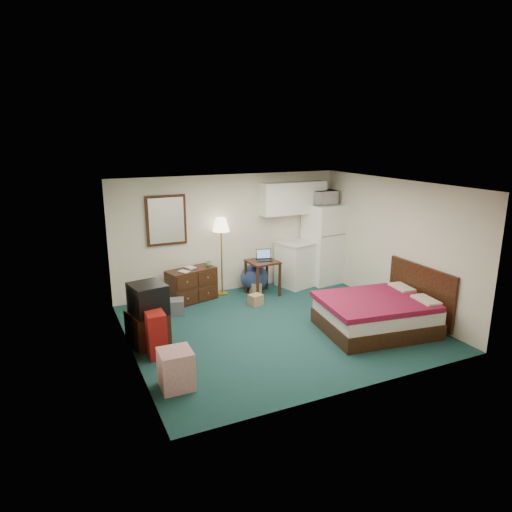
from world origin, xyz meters
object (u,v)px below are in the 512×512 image
dresser (192,285)px  floor_lamp (222,257)px  desk (263,278)px  bed (376,315)px  fridge (323,244)px  tv_stand (148,328)px  suitcase (156,334)px  kitchen_counter (299,264)px

dresser → floor_lamp: 0.87m
floor_lamp → desk: (0.76, -0.41, -0.45)m
floor_lamp → bed: bearing=-58.9°
dresser → desk: bearing=-25.9°
dresser → bed: (2.45, -2.75, -0.05)m
fridge → floor_lamp: bearing=169.6°
tv_stand → suitcase: (0.03, -0.43, 0.08)m
desk → fridge: size_ratio=0.41×
bed → fridge: bearing=84.2°
suitcase → dresser: bearing=60.6°
floor_lamp → bed: size_ratio=0.91×
fridge → dresser: bearing=173.0°
floor_lamp → suitcase: 2.95m
dresser → suitcase: (-1.20, -2.06, 0.02)m
floor_lamp → desk: 0.97m
desk → fridge: (1.63, 0.24, 0.52)m
dresser → kitchen_counter: bearing=-15.5°
desk → tv_stand: (-2.70, -1.36, -0.10)m
tv_stand → suitcase: suitcase is taller
desk → suitcase: size_ratio=1.05×
fridge → kitchen_counter: bearing=170.8°
dresser → bed: bearing=-63.6°
desk → fridge: fridge is taller
fridge → tv_stand: bearing=-166.1°
desk → kitchen_counter: size_ratio=0.76×
bed → kitchen_counter: bearing=96.6°
fridge → desk: bearing=-178.1°
desk → tv_stand: size_ratio=1.24×
kitchen_counter → bed: bearing=-107.0°
tv_stand → kitchen_counter: bearing=12.3°
suitcase → kitchen_counter: bearing=29.8°
dresser → fridge: fridge is taller
dresser → suitcase: size_ratio=1.40×
desk → tv_stand: desk is taller
desk → bed: bearing=-72.6°
fridge → bed: fridge is taller
bed → floor_lamp: bearing=128.8°
tv_stand → suitcase: 0.44m
kitchen_counter → bed: 2.75m
bed → dresser: bearing=139.5°
desk → tv_stand: 3.03m
suitcase → fridge: bearing=26.0°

